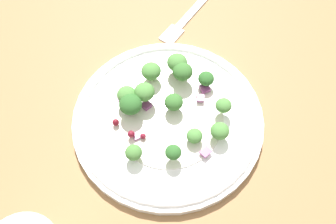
% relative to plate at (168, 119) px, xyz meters
% --- Properties ---
extents(ground_plane, '(1.80, 1.80, 0.02)m').
position_rel_plate_xyz_m(ground_plane, '(0.00, 0.03, -0.02)').
color(ground_plane, olive).
extents(plate, '(0.26, 0.26, 0.02)m').
position_rel_plate_xyz_m(plate, '(0.00, 0.00, 0.00)').
color(plate, white).
rests_on(plate, ground_plane).
extents(dressing_pool, '(0.15, 0.15, 0.00)m').
position_rel_plate_xyz_m(dressing_pool, '(0.00, 0.00, 0.00)').
color(dressing_pool, white).
rests_on(dressing_pool, plate).
extents(broccoli_floret_0, '(0.02, 0.02, 0.02)m').
position_rel_plate_xyz_m(broccoli_floret_0, '(0.04, 0.04, 0.02)').
color(broccoli_floret_0, '#8EB77A').
rests_on(broccoli_floret_0, plate).
extents(broccoli_floret_1, '(0.02, 0.02, 0.02)m').
position_rel_plate_xyz_m(broccoli_floret_1, '(-0.07, 0.01, 0.02)').
color(broccoli_floret_1, '#8EB77A').
rests_on(broccoli_floret_1, plate).
extents(broccoli_floret_2, '(0.02, 0.02, 0.02)m').
position_rel_plate_xyz_m(broccoli_floret_2, '(-0.05, 0.05, 0.02)').
color(broccoli_floret_2, '#9EC684').
rests_on(broccoli_floret_2, plate).
extents(broccoli_floret_3, '(0.02, 0.02, 0.03)m').
position_rel_plate_xyz_m(broccoli_floret_3, '(-0.01, -0.00, 0.02)').
color(broccoli_floret_3, '#8EB77A').
rests_on(broccoli_floret_3, plate).
extents(broccoli_floret_4, '(0.02, 0.02, 0.02)m').
position_rel_plate_xyz_m(broccoli_floret_4, '(-0.02, 0.07, 0.02)').
color(broccoli_floret_4, '#ADD18E').
rests_on(broccoli_floret_4, plate).
extents(broccoli_floret_5, '(0.02, 0.02, 0.02)m').
position_rel_plate_xyz_m(broccoli_floret_5, '(0.01, 0.05, 0.02)').
color(broccoli_floret_5, '#ADD18E').
rests_on(broccoli_floret_5, plate).
extents(broccoli_floret_6, '(0.03, 0.03, 0.03)m').
position_rel_plate_xyz_m(broccoli_floret_6, '(0.02, -0.06, 0.03)').
color(broccoli_floret_6, '#9EC684').
rests_on(broccoli_floret_6, plate).
extents(broccoli_floret_7, '(0.03, 0.03, 0.03)m').
position_rel_plate_xyz_m(broccoli_floret_7, '(-0.06, -0.02, 0.03)').
color(broccoli_floret_7, '#9EC684').
rests_on(broccoli_floret_7, plate).
extents(broccoli_floret_8, '(0.03, 0.03, 0.03)m').
position_rel_plate_xyz_m(broccoli_floret_8, '(-0.07, -0.04, 0.03)').
color(broccoli_floret_8, '#8EB77A').
rests_on(broccoli_floret_8, plate).
extents(broccoli_floret_9, '(0.03, 0.03, 0.03)m').
position_rel_plate_xyz_m(broccoli_floret_9, '(0.03, -0.04, 0.03)').
color(broccoli_floret_9, '#9EC684').
rests_on(broccoli_floret_9, plate).
extents(broccoli_floret_10, '(0.03, 0.03, 0.03)m').
position_rel_plate_xyz_m(broccoli_floret_10, '(-0.00, -0.04, 0.03)').
color(broccoli_floret_10, '#ADD18E').
rests_on(broccoli_floret_10, plate).
extents(broccoli_floret_11, '(0.03, 0.03, 0.03)m').
position_rel_plate_xyz_m(broccoli_floret_11, '(-0.03, -0.06, 0.02)').
color(broccoli_floret_11, '#ADD18E').
rests_on(broccoli_floret_11, plate).
extents(broccoli_floret_12, '(0.02, 0.02, 0.02)m').
position_rel_plate_xyz_m(broccoli_floret_12, '(0.07, 0.00, 0.02)').
color(broccoli_floret_12, '#ADD18E').
rests_on(broccoli_floret_12, plate).
extents(cranberry_0, '(0.01, 0.01, 0.01)m').
position_rel_plate_xyz_m(cranberry_0, '(0.04, -0.01, 0.01)').
color(cranberry_0, maroon).
rests_on(cranberry_0, plate).
extents(cranberry_1, '(0.01, 0.01, 0.01)m').
position_rel_plate_xyz_m(cranberry_1, '(-0.05, 0.01, 0.01)').
color(cranberry_1, maroon).
rests_on(cranberry_1, plate).
extents(cranberry_2, '(0.01, 0.01, 0.01)m').
position_rel_plate_xyz_m(cranberry_2, '(-0.06, -0.04, 0.01)').
color(cranberry_2, '#4C0A14').
rests_on(cranberry_2, plate).
extents(cranberry_3, '(0.01, 0.01, 0.01)m').
position_rel_plate_xyz_m(cranberry_3, '(0.05, -0.02, 0.01)').
color(cranberry_3, maroon).
rests_on(cranberry_3, plate).
extents(cranberry_4, '(0.01, 0.01, 0.01)m').
position_rel_plate_xyz_m(cranberry_4, '(0.05, -0.05, 0.01)').
color(cranberry_4, maroon).
rests_on(cranberry_4, plate).
extents(onion_bit_0, '(0.02, 0.01, 0.00)m').
position_rel_plate_xyz_m(onion_bit_0, '(0.05, -0.01, 0.01)').
color(onion_bit_0, '#A35B93').
rests_on(onion_bit_0, plate).
extents(onion_bit_1, '(0.02, 0.02, 0.01)m').
position_rel_plate_xyz_m(onion_bit_1, '(-0.06, 0.01, 0.01)').
color(onion_bit_1, '#843D75').
rests_on(onion_bit_1, plate).
extents(onion_bit_2, '(0.01, 0.01, 0.00)m').
position_rel_plate_xyz_m(onion_bit_2, '(0.01, 0.07, 0.01)').
color(onion_bit_2, '#934C84').
rests_on(onion_bit_2, plate).
extents(onion_bit_3, '(0.01, 0.01, 0.01)m').
position_rel_plate_xyz_m(onion_bit_3, '(0.01, -0.03, 0.01)').
color(onion_bit_3, '#843D75').
rests_on(onion_bit_3, plate).
extents(onion_bit_4, '(0.01, 0.01, 0.00)m').
position_rel_plate_xyz_m(onion_bit_4, '(-0.05, 0.02, 0.01)').
color(onion_bit_4, '#A35B93').
rests_on(onion_bit_4, plate).
extents(onion_bit_5, '(0.02, 0.01, 0.00)m').
position_rel_plate_xyz_m(onion_bit_5, '(0.02, -0.07, 0.01)').
color(onion_bit_5, '#934C84').
rests_on(onion_bit_5, plate).
extents(fork, '(0.19, 0.03, 0.01)m').
position_rel_plate_xyz_m(fork, '(-0.19, -0.10, -0.01)').
color(fork, silver).
rests_on(fork, ground_plane).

